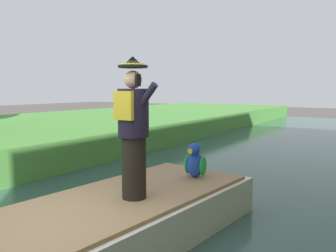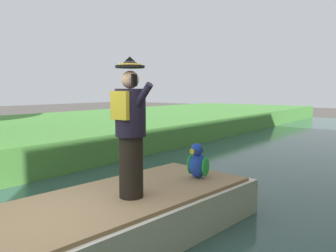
# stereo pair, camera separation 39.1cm
# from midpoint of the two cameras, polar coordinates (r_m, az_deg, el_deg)

# --- Properties ---
(boat) EXTENTS (2.17, 4.35, 0.61)m
(boat) POSITION_cam_midpoint_polar(r_m,az_deg,el_deg) (4.87, -9.44, -14.81)
(boat) COLOR silver
(boat) RESTS_ON canal_water
(person_pirate) EXTENTS (0.61, 0.42, 1.85)m
(person_pirate) POSITION_cam_midpoint_polar(r_m,az_deg,el_deg) (4.42, -8.36, -0.44)
(person_pirate) COLOR black
(person_pirate) RESTS_ON boat
(parrot_plush) EXTENTS (0.36, 0.35, 0.57)m
(parrot_plush) POSITION_cam_midpoint_polar(r_m,az_deg,el_deg) (5.55, 2.58, -6.15)
(parrot_plush) COLOR blue
(parrot_plush) RESTS_ON boat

